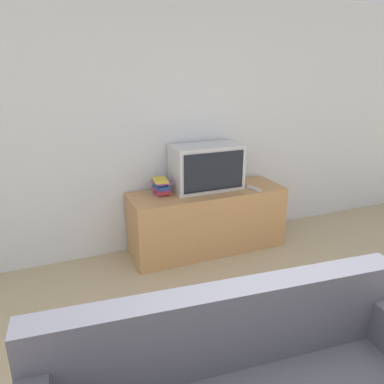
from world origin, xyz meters
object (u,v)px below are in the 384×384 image
tv_stand (207,220)px  television (206,167)px  book_stack (161,186)px  remote_on_stand (254,189)px

tv_stand → television: size_ratio=2.26×
book_stack → remote_on_stand: bearing=-13.7°
television → book_stack: size_ratio=3.31×
tv_stand → book_stack: size_ratio=7.47×
tv_stand → television: 0.57m
tv_stand → book_stack: bearing=171.1°
television → book_stack: television is taller
book_stack → remote_on_stand: (0.94, -0.23, -0.08)m
tv_stand → remote_on_stand: size_ratio=8.46×
tv_stand → remote_on_stand: bearing=-18.4°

